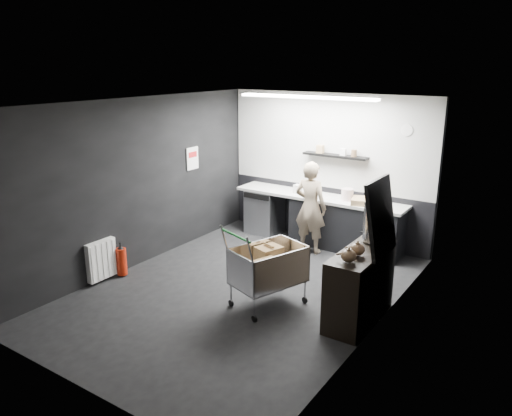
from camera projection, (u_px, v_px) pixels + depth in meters
The scene contains 22 objects.
floor at pixel (241, 291), 7.29m from camera, with size 5.50×5.50×0.00m, color black.
ceiling at pixel (239, 103), 6.53m from camera, with size 5.50×5.50×0.00m, color silver.
wall_back at pixel (328, 168), 9.10m from camera, with size 5.50×5.50×0.00m, color black.
wall_front at pixel (72, 267), 4.71m from camera, with size 5.50×5.50×0.00m, color black.
wall_left at pixel (139, 183), 7.97m from camera, with size 5.50×5.50×0.00m, color black.
wall_right at pixel (379, 228), 5.84m from camera, with size 5.50×5.50×0.00m, color black.
kitchen_wall_panel at pixel (328, 141), 8.95m from camera, with size 3.95×0.02×1.70m, color silver.
dado_panel at pixel (325, 213), 9.33m from camera, with size 3.95×0.02×1.00m, color black.
floating_shelf at pixel (335, 156), 8.82m from camera, with size 1.20×0.22×0.04m, color black.
wall_clock at pixel (407, 130), 8.11m from camera, with size 0.20×0.20×0.03m, color white.
poster at pixel (192, 158), 8.94m from camera, with size 0.02×0.30×0.40m, color white.
poster_red_band at pixel (192, 155), 8.92m from camera, with size 0.01×0.22×0.10m, color red.
radiator at pixel (101, 260), 7.51m from camera, with size 0.10×0.50×0.60m, color white.
ceiling_strip at pixel (306, 97), 8.01m from camera, with size 2.40×0.20×0.04m, color white.
prep_counter at pixel (324, 220), 9.02m from camera, with size 3.20×0.61×0.90m.
person at pixel (310, 207), 8.59m from camera, with size 0.59×0.39×1.61m, color beige.
shopping_cart at pixel (268, 268), 6.73m from camera, with size 0.93×1.22×1.13m.
sideboard at pixel (362, 276), 6.34m from camera, with size 0.54×1.25×1.88m.
fire_extinguisher at pixel (122, 261), 7.73m from camera, with size 0.16×0.16×0.53m.
cardboard_box at pixel (367, 201), 8.41m from camera, with size 0.50×0.38×0.10m, color tan.
pink_tub at pixel (347, 195), 8.64m from camera, with size 0.21×0.21×0.21m, color beige.
white_container at pixel (299, 189), 9.10m from camera, with size 0.18×0.14×0.16m, color white.
Camera 1 is at (3.87, -5.41, 3.22)m, focal length 35.00 mm.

